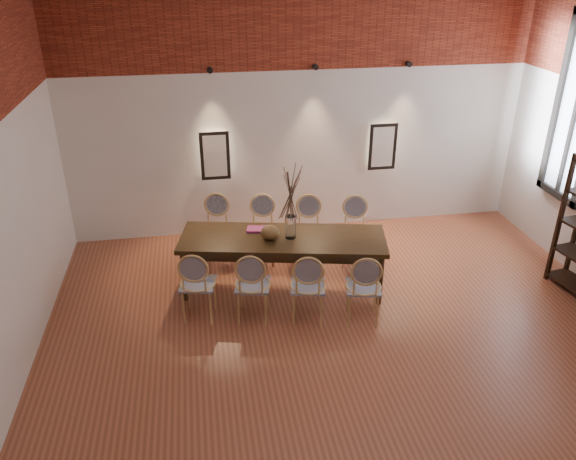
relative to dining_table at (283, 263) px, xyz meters
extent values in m
cube|color=#9B5438|center=(0.56, -1.69, -0.39)|extent=(7.00, 7.00, 0.02)
cube|color=silver|center=(0.56, 1.86, 1.62)|extent=(7.00, 0.10, 4.00)
cube|color=maroon|center=(0.56, 1.79, 2.88)|extent=(7.00, 0.02, 1.50)
cube|color=#FFEAC6|center=(-0.74, 1.76, 0.93)|extent=(0.36, 0.06, 0.66)
cube|color=#FFEAC6|center=(1.86, 1.76, 0.93)|extent=(0.36, 0.06, 0.66)
cylinder|color=black|center=(-0.74, 1.73, 2.17)|extent=(0.08, 0.10, 0.08)
cylinder|color=black|center=(0.76, 1.73, 2.17)|extent=(0.08, 0.10, 0.08)
cylinder|color=black|center=(2.16, 1.73, 2.17)|extent=(0.08, 0.10, 0.08)
cube|color=black|center=(4.00, 0.31, 1.77)|extent=(0.08, 0.90, 2.50)
cube|color=black|center=(4.00, 0.31, 1.77)|extent=(0.06, 0.06, 2.40)
cube|color=#352310|center=(0.00, 0.00, 0.00)|extent=(2.75, 1.36, 0.75)
cylinder|color=silver|center=(0.10, -0.02, 0.53)|extent=(0.14, 0.14, 0.30)
ellipsoid|color=brown|center=(-0.17, -0.02, 0.46)|extent=(0.24, 0.24, 0.18)
cube|color=#982A68|center=(-0.30, 0.25, 0.39)|extent=(0.29, 0.23, 0.03)
camera|label=1|loc=(-1.00, -6.31, 3.66)|focal=35.00mm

